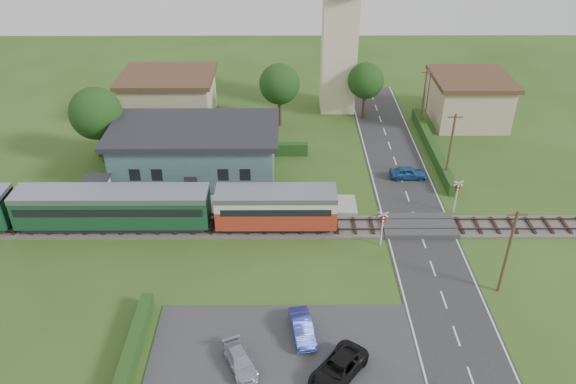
{
  "coord_description": "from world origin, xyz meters",
  "views": [
    {
      "loc": [
        -1.29,
        -37.15,
        27.59
      ],
      "look_at": [
        -1.12,
        4.0,
        2.4
      ],
      "focal_mm": 35.0,
      "sensor_mm": 36.0,
      "label": 1
    }
  ],
  "objects_px": {
    "equipment_hut": "(97,192)",
    "pedestrian_near": "(258,196)",
    "house_west": "(169,96)",
    "car_on_road": "(408,173)",
    "car_park_silver": "(240,361)",
    "house_east": "(469,99)",
    "train": "(74,207)",
    "car_park_dark": "(338,368)",
    "car_park_blue": "(302,328)",
    "crossing_signal_near": "(383,223)",
    "church_tower": "(340,26)",
    "station_building": "(196,152)",
    "pedestrian_far": "(120,196)",
    "crossing_signal_far": "(457,192)"
  },
  "relations": [
    {
      "from": "equipment_hut",
      "to": "pedestrian_near",
      "type": "bearing_deg",
      "value": -0.89
    },
    {
      "from": "car_on_road",
      "to": "house_east",
      "type": "bearing_deg",
      "value": -35.18
    },
    {
      "from": "pedestrian_far",
      "to": "crossing_signal_far",
      "type": "bearing_deg",
      "value": -85.08
    },
    {
      "from": "house_west",
      "to": "train",
      "type": "bearing_deg",
      "value": -99.63
    },
    {
      "from": "equipment_hut",
      "to": "car_park_silver",
      "type": "bearing_deg",
      "value": -52.82
    },
    {
      "from": "equipment_hut",
      "to": "pedestrian_near",
      "type": "xyz_separation_m",
      "value": [
        14.22,
        -0.22,
        -0.35
      ]
    },
    {
      "from": "car_park_blue",
      "to": "pedestrian_far",
      "type": "xyz_separation_m",
      "value": [
        -15.76,
        15.51,
        0.66
      ]
    },
    {
      "from": "crossing_signal_near",
      "to": "pedestrian_near",
      "type": "height_order",
      "value": "crossing_signal_near"
    },
    {
      "from": "train",
      "to": "car_park_dark",
      "type": "relative_size",
      "value": 9.68
    },
    {
      "from": "car_park_blue",
      "to": "house_east",
      "type": "bearing_deg",
      "value": 50.06
    },
    {
      "from": "house_east",
      "to": "car_on_road",
      "type": "distance_m",
      "value": 16.64
    },
    {
      "from": "car_on_road",
      "to": "pedestrian_far",
      "type": "relative_size",
      "value": 2.01
    },
    {
      "from": "station_building",
      "to": "church_tower",
      "type": "xyz_separation_m",
      "value": [
        15.0,
        17.01,
        7.53
      ]
    },
    {
      "from": "car_park_silver",
      "to": "church_tower",
      "type": "bearing_deg",
      "value": 53.41
    },
    {
      "from": "equipment_hut",
      "to": "house_west",
      "type": "relative_size",
      "value": 0.24
    },
    {
      "from": "equipment_hut",
      "to": "crossing_signal_near",
      "type": "relative_size",
      "value": 0.78
    },
    {
      "from": "train",
      "to": "crossing_signal_far",
      "type": "xyz_separation_m",
      "value": [
        32.5,
        2.39,
        -0.04
      ]
    },
    {
      "from": "equipment_hut",
      "to": "car_park_blue",
      "type": "distance_m",
      "value": 23.62
    },
    {
      "from": "station_building",
      "to": "car_park_silver",
      "type": "xyz_separation_m",
      "value": [
        5.84,
        -24.05,
        -2.1
      ]
    },
    {
      "from": "car_on_road",
      "to": "car_park_silver",
      "type": "bearing_deg",
      "value": 147.31
    },
    {
      "from": "car_park_dark",
      "to": "church_tower",
      "type": "bearing_deg",
      "value": 122.7
    },
    {
      "from": "train",
      "to": "crossing_signal_near",
      "type": "xyz_separation_m",
      "value": [
        25.3,
        -2.41,
        -0.04
      ]
    },
    {
      "from": "car_park_silver",
      "to": "car_park_dark",
      "type": "xyz_separation_m",
      "value": [
        6.0,
        -0.7,
        0.11
      ]
    },
    {
      "from": "house_west",
      "to": "car_on_road",
      "type": "bearing_deg",
      "value": -29.63
    },
    {
      "from": "house_east",
      "to": "car_park_silver",
      "type": "height_order",
      "value": "house_east"
    },
    {
      "from": "car_park_blue",
      "to": "pedestrian_near",
      "type": "relative_size",
      "value": 1.92
    },
    {
      "from": "church_tower",
      "to": "crossing_signal_near",
      "type": "xyz_separation_m",
      "value": [
        1.4,
        -28.41,
        -8.08
      ]
    },
    {
      "from": "car_on_road",
      "to": "car_park_silver",
      "type": "xyz_separation_m",
      "value": [
        -14.77,
        -23.48,
        -0.06
      ]
    },
    {
      "from": "house_west",
      "to": "car_park_silver",
      "type": "relative_size",
      "value": 3.06
    },
    {
      "from": "house_west",
      "to": "car_park_blue",
      "type": "relative_size",
      "value": 2.95
    },
    {
      "from": "crossing_signal_far",
      "to": "car_park_blue",
      "type": "bearing_deg",
      "value": -133.23
    },
    {
      "from": "car_park_silver",
      "to": "train",
      "type": "bearing_deg",
      "value": 110.39
    },
    {
      "from": "pedestrian_far",
      "to": "train",
      "type": "bearing_deg",
      "value": 144.04
    },
    {
      "from": "station_building",
      "to": "house_west",
      "type": "bearing_deg",
      "value": 109.65
    },
    {
      "from": "station_building",
      "to": "church_tower",
      "type": "relative_size",
      "value": 0.91
    },
    {
      "from": "train",
      "to": "crossing_signal_far",
      "type": "bearing_deg",
      "value": 4.21
    },
    {
      "from": "train",
      "to": "pedestrian_far",
      "type": "bearing_deg",
      "value": 47.63
    },
    {
      "from": "equipment_hut",
      "to": "car_park_silver",
      "type": "relative_size",
      "value": 0.72
    },
    {
      "from": "car_park_blue",
      "to": "car_park_dark",
      "type": "distance_m",
      "value": 4.0
    },
    {
      "from": "car_on_road",
      "to": "car_park_blue",
      "type": "bearing_deg",
      "value": 151.86
    },
    {
      "from": "crossing_signal_near",
      "to": "car_on_road",
      "type": "xyz_separation_m",
      "value": [
        4.22,
        10.83,
        -1.48
      ]
    },
    {
      "from": "station_building",
      "to": "car_on_road",
      "type": "xyz_separation_m",
      "value": [
        20.62,
        -0.57,
        -2.04
      ]
    },
    {
      "from": "car_park_silver",
      "to": "house_east",
      "type": "bearing_deg",
      "value": 32.89
    },
    {
      "from": "pedestrian_far",
      "to": "crossing_signal_near",
      "type": "bearing_deg",
      "value": -97.54
    },
    {
      "from": "house_west",
      "to": "church_tower",
      "type": "bearing_deg",
      "value": 8.53
    },
    {
      "from": "pedestrian_near",
      "to": "pedestrian_far",
      "type": "xyz_separation_m",
      "value": [
        -12.24,
        0.18,
        -0.06
      ]
    },
    {
      "from": "pedestrian_near",
      "to": "house_east",
      "type": "bearing_deg",
      "value": -117.97
    },
    {
      "from": "equipment_hut",
      "to": "car_park_dark",
      "type": "height_order",
      "value": "equipment_hut"
    },
    {
      "from": "house_west",
      "to": "pedestrian_far",
      "type": "relative_size",
      "value": 6.07
    },
    {
      "from": "church_tower",
      "to": "car_park_blue",
      "type": "distance_m",
      "value": 39.86
    }
  ]
}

